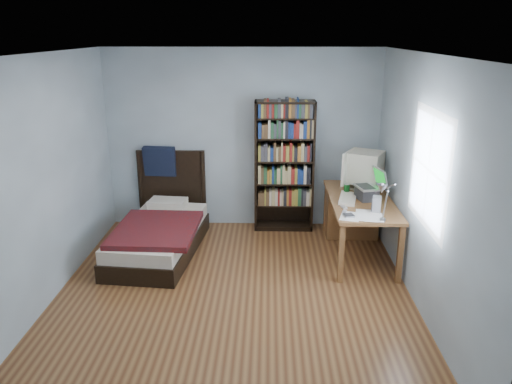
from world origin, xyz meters
TOP-DOWN VIEW (x-y plane):
  - room at (0.03, -0.00)m, footprint 4.20×4.24m
  - desk at (1.51, 1.54)m, footprint 0.75×1.63m
  - crt_monitor at (1.59, 1.51)m, footprint 0.60×0.55m
  - laptop at (1.59, 1.08)m, footprint 0.39×0.38m
  - desk_lamp at (1.50, 0.01)m, footprint 0.21×0.46m
  - keyboard at (1.34, 1.06)m, footprint 0.29×0.52m
  - speaker at (1.60, 0.62)m, footprint 0.12×0.12m
  - soda_can at (1.36, 1.28)m, footprint 0.07×0.07m
  - mouse at (1.49, 1.33)m, footprint 0.06×0.11m
  - phone_silver at (1.25, 0.76)m, footprint 0.08×0.11m
  - phone_grey at (1.24, 0.62)m, footprint 0.06×0.09m
  - external_drive at (1.26, 0.48)m, footprint 0.13×0.13m
  - bookshelf at (0.58, 1.94)m, footprint 0.82×0.30m
  - bed at (-1.02, 1.15)m, footprint 1.08×2.03m

SIDE VIEW (x-z plane):
  - bed at x=-1.02m, z-range -0.32..0.84m
  - desk at x=1.51m, z-range 0.05..0.78m
  - phone_grey at x=1.24m, z-range 0.73..0.75m
  - phone_silver at x=1.25m, z-range 0.73..0.75m
  - external_drive at x=1.26m, z-range 0.73..0.75m
  - keyboard at x=1.34m, z-range 0.72..0.77m
  - mouse at x=1.49m, z-range 0.73..0.77m
  - soda_can at x=1.36m, z-range 0.73..0.86m
  - speaker at x=1.60m, z-range 0.73..0.92m
  - laptop at x=1.59m, z-range 0.64..1.04m
  - bookshelf at x=0.58m, z-range 0.00..1.82m
  - crt_monitor at x=1.59m, z-range 0.76..1.27m
  - desk_lamp at x=1.50m, z-range 0.90..1.44m
  - room at x=0.03m, z-range 0.00..2.50m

